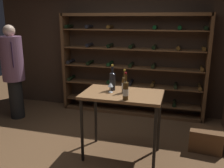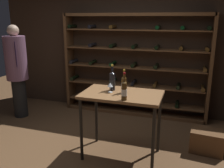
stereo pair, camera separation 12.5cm
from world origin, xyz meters
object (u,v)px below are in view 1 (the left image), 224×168
(person_guest_plum_blouse, at_px, (13,68))
(wine_crate, at_px, (206,139))
(tasting_table, at_px, (122,101))
(wine_bottle_green_slim, at_px, (112,81))
(wine_glass_stemmed_center, at_px, (111,85))
(wine_bottle_amber_reserve, at_px, (124,84))
(wine_bottle_red_label, at_px, (126,90))
(wine_rack, at_px, (132,66))

(person_guest_plum_blouse, relative_size, wine_crate, 3.88)
(tasting_table, relative_size, wine_bottle_green_slim, 2.96)
(tasting_table, xyz_separation_m, wine_glass_stemmed_center, (-0.17, -0.01, 0.22))
(tasting_table, xyz_separation_m, wine_bottle_green_slim, (-0.17, 0.10, 0.25))
(wine_crate, relative_size, wine_bottle_green_slim, 1.28)
(wine_bottle_amber_reserve, bearing_deg, wine_glass_stemmed_center, -169.12)
(wine_glass_stemmed_center, bearing_deg, wine_bottle_red_label, -43.57)
(wine_bottle_red_label, distance_m, wine_bottle_amber_reserve, 0.31)
(wine_rack, height_order, wine_bottle_red_label, wine_rack)
(wine_bottle_green_slim, bearing_deg, wine_rack, 91.30)
(tasting_table, height_order, person_guest_plum_blouse, person_guest_plum_blouse)
(tasting_table, bearing_deg, wine_bottle_red_label, -68.31)
(tasting_table, height_order, wine_glass_stemmed_center, wine_glass_stemmed_center)
(wine_crate, bearing_deg, wine_rack, 140.53)
(wine_bottle_green_slim, xyz_separation_m, wine_bottle_amber_reserve, (0.19, -0.08, -0.02))
(wine_rack, relative_size, tasting_table, 2.69)
(wine_bottle_red_label, xyz_separation_m, wine_bottle_amber_reserve, (-0.09, 0.30, -0.01))
(wine_glass_stemmed_center, bearing_deg, wine_bottle_amber_reserve, 10.88)
(wine_rack, distance_m, wine_bottle_red_label, 1.98)
(wine_rack, xyz_separation_m, person_guest_plum_blouse, (-2.20, -0.87, -0.01))
(wine_rack, bearing_deg, wine_bottle_red_label, -80.80)
(wine_bottle_red_label, distance_m, wine_glass_stemmed_center, 0.38)
(tasting_table, bearing_deg, person_guest_plum_blouse, 161.36)
(wine_crate, height_order, wine_bottle_amber_reserve, wine_bottle_amber_reserve)
(wine_bottle_green_slim, bearing_deg, wine_bottle_amber_reserve, -21.36)
(wine_bottle_amber_reserve, height_order, wine_glass_stemmed_center, wine_bottle_amber_reserve)
(person_guest_plum_blouse, height_order, wine_bottle_amber_reserve, person_guest_plum_blouse)
(wine_crate, relative_size, wine_bottle_red_label, 1.33)
(wine_rack, bearing_deg, person_guest_plum_blouse, -158.37)
(person_guest_plum_blouse, bearing_deg, wine_rack, 62.86)
(wine_bottle_green_slim, xyz_separation_m, wine_glass_stemmed_center, (0.01, -0.11, -0.03))
(tasting_table, xyz_separation_m, wine_bottle_amber_reserve, (0.02, 0.03, 0.24))
(person_guest_plum_blouse, xyz_separation_m, wine_bottle_red_label, (2.51, -1.08, 0.07))
(wine_bottle_red_label, relative_size, wine_glass_stemmed_center, 2.55)
(wine_bottle_amber_reserve, bearing_deg, wine_crate, 21.97)
(wine_bottle_red_label, relative_size, wine_bottle_amber_reserve, 1.08)
(wine_crate, bearing_deg, wine_bottle_red_label, -144.88)
(wine_glass_stemmed_center, bearing_deg, wine_crate, 20.53)
(wine_bottle_red_label, bearing_deg, tasting_table, 111.69)
(wine_rack, distance_m, person_guest_plum_blouse, 2.36)
(tasting_table, bearing_deg, wine_crate, 22.75)
(wine_bottle_red_label, bearing_deg, wine_bottle_green_slim, 126.87)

